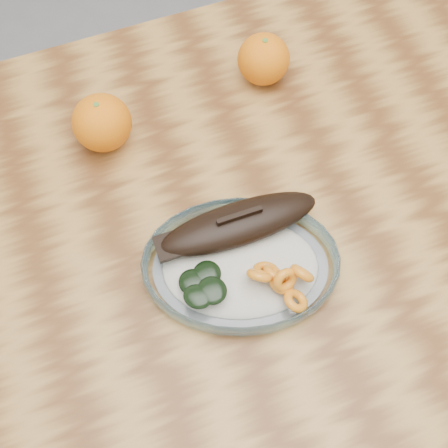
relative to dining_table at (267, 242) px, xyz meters
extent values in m
plane|color=slate|center=(0.00, 0.00, -0.65)|extent=(3.00, 3.00, 0.00)
cube|color=#5C3415|center=(0.00, 0.00, 0.08)|extent=(1.20, 0.80, 0.04)
cylinder|color=brown|center=(0.54, 0.34, -0.30)|extent=(0.06, 0.06, 0.71)
ellipsoid|color=white|center=(-0.07, -0.06, 0.10)|extent=(0.53, 0.45, 0.01)
torus|color=#96CFE8|center=(-0.07, -0.06, 0.11)|extent=(0.58, 0.58, 0.03)
ellipsoid|color=silver|center=(-0.07, -0.06, 0.12)|extent=(0.47, 0.40, 0.02)
ellipsoid|color=black|center=(-0.05, -0.02, 0.15)|extent=(0.21, 0.06, 0.04)
ellipsoid|color=black|center=(-0.05, -0.02, 0.14)|extent=(0.18, 0.05, 0.02)
cube|color=black|center=(-0.15, -0.01, 0.15)|extent=(0.04, 0.04, 0.01)
cube|color=black|center=(-0.05, -0.02, 0.16)|extent=(0.06, 0.01, 0.02)
torus|color=#C6650E|center=(-0.04, -0.09, 0.14)|extent=(0.04, 0.05, 0.04)
torus|color=#C6650E|center=(-0.03, -0.13, 0.14)|extent=(0.03, 0.04, 0.03)
torus|color=#C6650E|center=(-0.05, -0.09, 0.14)|extent=(0.05, 0.05, 0.03)
torus|color=#C6650E|center=(-0.03, -0.11, 0.14)|extent=(0.05, 0.05, 0.03)
torus|color=#C6650E|center=(-0.06, -0.09, 0.15)|extent=(0.04, 0.04, 0.04)
torus|color=#C6650E|center=(-0.03, -0.11, 0.15)|extent=(0.05, 0.03, 0.04)
torus|color=#C6650E|center=(-0.01, -0.11, 0.15)|extent=(0.04, 0.04, 0.04)
ellipsoid|color=black|center=(-0.12, -0.06, 0.14)|extent=(0.05, 0.05, 0.01)
ellipsoid|color=black|center=(-0.14, -0.07, 0.14)|extent=(0.04, 0.04, 0.01)
ellipsoid|color=black|center=(-0.12, -0.09, 0.15)|extent=(0.04, 0.04, 0.01)
ellipsoid|color=black|center=(-0.14, -0.09, 0.15)|extent=(0.05, 0.05, 0.01)
ellipsoid|color=black|center=(-0.12, -0.09, 0.15)|extent=(0.05, 0.05, 0.01)
sphere|color=#DF4704|center=(-0.18, 0.19, 0.14)|extent=(0.08, 0.08, 0.08)
sphere|color=#DF4704|center=(0.08, 0.22, 0.14)|extent=(0.08, 0.08, 0.08)
camera|label=1|loc=(-0.19, -0.31, 0.78)|focal=45.00mm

